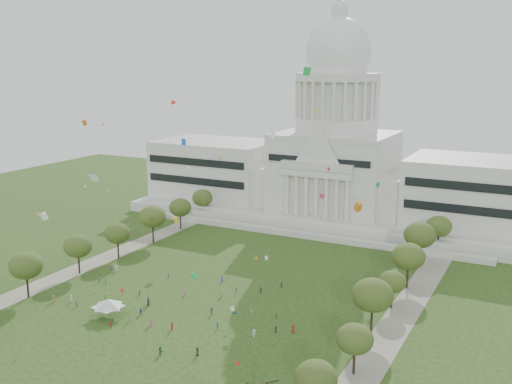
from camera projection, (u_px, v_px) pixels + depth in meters
The scene contains 31 objects.
ground at pixel (170, 325), 143.44m from camera, with size 400.00×400.00×0.00m, color #294214.
capitol at pixel (335, 163), 237.35m from camera, with size 160.00×64.50×91.30m.
path_left at pixel (101, 260), 190.89m from camera, with size 8.00×160.00×0.04m, color gray.
path_right at pixel (401, 317), 148.12m from camera, with size 8.00×160.00×0.04m, color gray.
row_tree_r_0 at pixel (316, 378), 104.73m from camera, with size 7.67×7.67×10.91m.
row_tree_l_1 at pixel (26, 266), 158.57m from camera, with size 8.86×8.86×12.59m.
row_tree_r_1 at pixel (355, 339), 119.68m from camera, with size 7.58×7.58×10.78m.
row_tree_l_2 at pixel (78, 246), 176.71m from camera, with size 8.42×8.42×11.97m.
row_tree_r_2 at pixel (373, 295), 136.83m from camera, with size 9.55×9.55×13.58m.
row_tree_l_3 at pixel (117, 233), 190.79m from camera, with size 8.12×8.12×11.55m.
row_tree_r_3 at pixel (392, 282), 152.10m from camera, with size 7.01×7.01×9.98m.
row_tree_l_4 at pixel (152, 217), 206.61m from camera, with size 9.29×9.29×13.21m.
row_tree_r_4 at pixel (409, 256), 164.98m from camera, with size 9.19×9.19×13.06m.
row_tree_l_5 at pixel (180, 207), 223.48m from camera, with size 8.33×8.33×11.85m.
row_tree_r_5 at pixel (420, 235), 182.92m from camera, with size 9.82×9.82×13.96m.
row_tree_l_6 at pixel (202, 198), 240.00m from camera, with size 8.19×8.19×11.64m.
row_tree_r_6 at pixel (439, 226), 197.71m from camera, with size 8.42×8.42×11.97m.
event_tent at pixel (108, 303), 147.64m from camera, with size 9.90×9.90×4.73m.
person_0 at pixel (293, 329), 139.50m from camera, with size 0.98×0.64×2.00m, color #B21E1E.
person_2 at pixel (277, 316), 146.90m from camera, with size 0.73×0.45×1.49m, color olive.
person_3 at pixel (217, 325), 141.75m from camera, with size 1.00×0.52×1.55m, color navy.
person_4 at pixel (212, 311), 149.32m from camera, with size 1.19×0.65×2.03m, color #994C8C.
person_5 at pixel (141, 311), 149.47m from camera, with size 1.50×0.59×1.61m, color navy.
person_6 at pixel (197, 351), 128.74m from camera, with size 0.93×0.61×1.91m, color #26262B.
person_7 at pixel (110, 324), 142.63m from camera, with size 0.55×0.40×1.52m, color #B21E1E.
person_8 at pixel (140, 293), 161.17m from camera, with size 0.79×0.48×1.62m, color #994C8C.
person_9 at pixel (254, 333), 137.26m from camera, with size 1.19×0.61×1.84m, color silver.
person_10 at pixel (251, 312), 148.84m from camera, with size 1.05×0.57×1.80m, color silver.
person_11 at pixel (160, 351), 128.90m from camera, with size 1.81×0.72×1.95m, color #33723F.
distant_crowd at pixel (152, 294), 160.36m from camera, with size 63.22×38.30×1.91m.
kite_swarm at pixel (196, 205), 144.24m from camera, with size 90.63×105.74×57.76m.
Camera 1 is at (79.04, -109.14, 62.17)m, focal length 42.00 mm.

